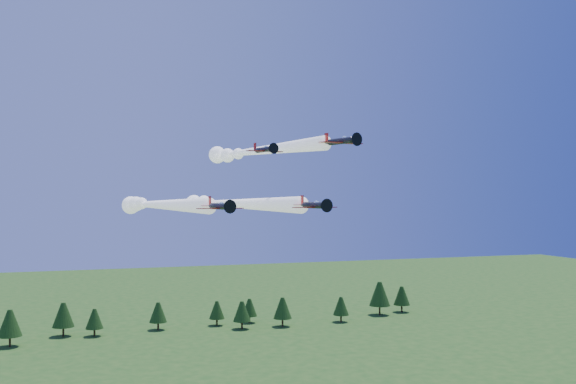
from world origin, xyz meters
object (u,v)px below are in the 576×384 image
object	(u,v)px
plane_right	(255,151)
plane_slot	(264,150)
plane_lead	(230,204)
plane_left	(156,205)

from	to	relation	value
plane_right	plane_slot	xyz separation A→B (m)	(-4.42, -20.91, -1.33)
plane_lead	plane_right	world-z (taller)	plane_right
plane_lead	plane_slot	bearing A→B (deg)	-91.20
plane_lead	plane_left	xyz separation A→B (m)	(-12.72, 5.25, -0.19)
plane_slot	plane_right	bearing A→B (deg)	66.24
plane_left	plane_slot	xyz separation A→B (m)	(14.96, -20.12, 9.18)
plane_lead	plane_right	size ratio (longest dim) A/B	1.16
plane_right	plane_slot	world-z (taller)	plane_right
plane_slot	plane_left	bearing A→B (deg)	114.82
plane_right	plane_slot	size ratio (longest dim) A/B	6.62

